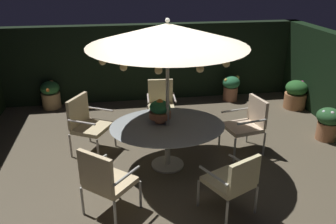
{
  "coord_description": "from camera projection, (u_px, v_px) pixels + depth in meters",
  "views": [
    {
      "loc": [
        -0.93,
        -4.86,
        3.14
      ],
      "look_at": [
        -0.11,
        0.16,
        1.0
      ],
      "focal_mm": 37.24,
      "sensor_mm": 36.0,
      "label": 1
    }
  ],
  "objects": [
    {
      "name": "ground_plane",
      "position": [
        176.0,
        171.0,
        5.77
      ],
      "size": [
        7.64,
        7.42,
        0.02
      ],
      "primitive_type": "cube",
      "color": "brown"
    },
    {
      "name": "hedge_backdrop_rear",
      "position": [
        150.0,
        62.0,
        8.65
      ],
      "size": [
        7.64,
        0.3,
        1.86
      ],
      "primitive_type": "cube",
      "color": "black",
      "rests_on": "ground_plane"
    },
    {
      "name": "patio_dining_table",
      "position": [
        168.0,
        130.0,
        5.69
      ],
      "size": [
        1.88,
        1.56,
        0.76
      ],
      "color": "#B6B0A6",
      "rests_on": "ground_plane"
    },
    {
      "name": "patio_umbrella",
      "position": [
        167.0,
        35.0,
        5.09
      ],
      "size": [
        2.42,
        2.42,
        2.45
      ],
      "color": "#B9B7A7",
      "rests_on": "ground_plane"
    },
    {
      "name": "centerpiece_planter",
      "position": [
        160.0,
        110.0,
        5.66
      ],
      "size": [
        0.36,
        0.36,
        0.41
      ],
      "color": "#A56A49",
      "rests_on": "patio_dining_table"
    },
    {
      "name": "patio_chair_north",
      "position": [
        233.0,
        180.0,
        4.58
      ],
      "size": [
        0.77,
        0.78,
        0.92
      ],
      "color": "#B5B6A6",
      "rests_on": "ground_plane"
    },
    {
      "name": "patio_chair_northeast",
      "position": [
        248.0,
        122.0,
        6.2
      ],
      "size": [
        0.72,
        0.69,
        1.0
      ],
      "color": "#B5B5AC",
      "rests_on": "ground_plane"
    },
    {
      "name": "patio_chair_east",
      "position": [
        161.0,
        102.0,
        7.12
      ],
      "size": [
        0.6,
        0.62,
        1.0
      ],
      "color": "#BAB1A7",
      "rests_on": "ground_plane"
    },
    {
      "name": "patio_chair_southeast",
      "position": [
        86.0,
        121.0,
        6.18
      ],
      "size": [
        0.82,
        0.85,
        1.03
      ],
      "color": "#B8AFA5",
      "rests_on": "ground_plane"
    },
    {
      "name": "patio_chair_south",
      "position": [
        105.0,
        179.0,
        4.52
      ],
      "size": [
        0.82,
        0.82,
        1.02
      ],
      "color": "#B3B2A9",
      "rests_on": "ground_plane"
    },
    {
      "name": "potted_plant_front_corner",
      "position": [
        231.0,
        87.0,
        8.7
      ],
      "size": [
        0.44,
        0.44,
        0.62
      ],
      "color": "#A16449",
      "rests_on": "ground_plane"
    },
    {
      "name": "potted_plant_right_far",
      "position": [
        328.0,
        122.0,
        6.7
      ],
      "size": [
        0.47,
        0.47,
        0.65
      ],
      "color": "#A96C47",
      "rests_on": "ground_plane"
    },
    {
      "name": "potted_plant_left_near",
      "position": [
        296.0,
        94.0,
        8.22
      ],
      "size": [
        0.5,
        0.5,
        0.67
      ],
      "color": "#A76C44",
      "rests_on": "ground_plane"
    },
    {
      "name": "potted_plant_back_right",
      "position": [
        51.0,
        94.0,
        8.23
      ],
      "size": [
        0.44,
        0.46,
        0.65
      ],
      "color": "tan",
      "rests_on": "ground_plane"
    }
  ]
}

